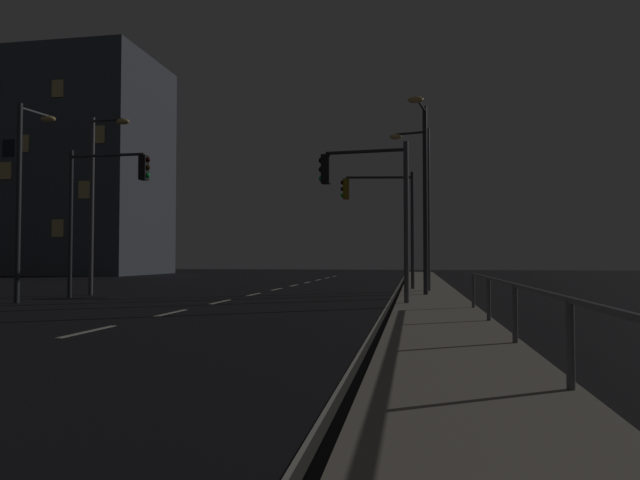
# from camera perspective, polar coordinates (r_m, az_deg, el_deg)

# --- Properties ---
(ground_plane) EXTENTS (112.00, 112.00, 0.00)m
(ground_plane) POSITION_cam_1_polar(r_m,az_deg,el_deg) (20.38, -9.71, -6.18)
(ground_plane) COLOR black
(ground_plane) RESTS_ON ground
(sidewalk_right) EXTENTS (2.37, 77.00, 0.14)m
(sidewalk_right) POSITION_cam_1_polar(r_m,az_deg,el_deg) (19.24, 11.49, -6.21)
(sidewalk_right) COLOR #9E937F
(sidewalk_right) RESTS_ON ground
(lane_markings_center) EXTENTS (0.14, 50.00, 0.01)m
(lane_markings_center) POSITION_cam_1_polar(r_m,az_deg,el_deg) (23.70, -6.89, -5.57)
(lane_markings_center) COLOR silver
(lane_markings_center) RESTS_ON ground
(lane_edge_line) EXTENTS (0.14, 53.00, 0.01)m
(lane_edge_line) POSITION_cam_1_polar(r_m,az_deg,el_deg) (24.23, 7.71, -5.48)
(lane_edge_line) COLOR silver
(lane_edge_line) RESTS_ON ground
(traffic_light_overhead_east) EXTENTS (3.35, 0.72, 5.37)m
(traffic_light_overhead_east) POSITION_cam_1_polar(r_m,az_deg,el_deg) (25.78, 6.32, 3.38)
(traffic_light_overhead_east) COLOR #38383D
(traffic_light_overhead_east) RESTS_ON sidewalk_right
(traffic_light_far_left) EXTENTS (3.40, 0.34, 5.77)m
(traffic_light_far_left) POSITION_cam_1_polar(r_m,az_deg,el_deg) (23.15, -21.35, 4.41)
(traffic_light_far_left) COLOR #2D3033
(traffic_light_far_left) RESTS_ON ground
(traffic_light_mid_right) EXTENTS (2.92, 0.48, 5.08)m
(traffic_light_mid_right) POSITION_cam_1_polar(r_m,az_deg,el_deg) (17.93, 4.86, 4.97)
(traffic_light_mid_right) COLOR #4C4C51
(traffic_light_mid_right) RESTS_ON sidewalk_right
(street_lamp_median) EXTENTS (0.72, 2.17, 7.29)m
(street_lamp_median) POSITION_cam_1_polar(r_m,az_deg,el_deg) (21.66, 10.56, 6.15)
(street_lamp_median) COLOR #2D3033
(street_lamp_median) RESTS_ON sidewalk_right
(street_lamp_across_street) EXTENTS (1.79, 0.36, 7.44)m
(street_lamp_across_street) POSITION_cam_1_polar(r_m,az_deg,el_deg) (25.05, -21.84, 4.92)
(street_lamp_across_street) COLOR #4C4C51
(street_lamp_across_street) RESTS_ON ground
(street_lamp_far_end) EXTENTS (1.76, 0.58, 7.04)m
(street_lamp_far_end) POSITION_cam_1_polar(r_m,az_deg,el_deg) (24.62, 10.39, 4.75)
(street_lamp_far_end) COLOR #4C4C51
(street_lamp_far_end) RESTS_ON sidewalk_right
(street_lamp_mid_block) EXTENTS (0.57, 1.49, 6.90)m
(street_lamp_mid_block) POSITION_cam_1_polar(r_m,az_deg,el_deg) (22.03, -28.02, 5.12)
(street_lamp_mid_block) COLOR #2D3033
(street_lamp_mid_block) RESTS_ON ground
(barrier_fence) EXTENTS (0.09, 16.68, 0.98)m
(barrier_fence) POSITION_cam_1_polar(r_m,az_deg,el_deg) (8.16, 21.30, -6.33)
(barrier_fence) COLOR #59595E
(barrier_fence) RESTS_ON sidewalk_right
(building_distant) EXTENTS (18.12, 11.21, 20.59)m
(building_distant) POSITION_cam_1_polar(r_m,az_deg,el_deg) (59.76, -24.77, 6.71)
(building_distant) COLOR #4C515B
(building_distant) RESTS_ON ground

